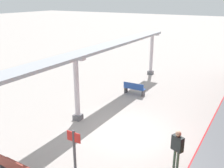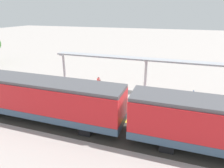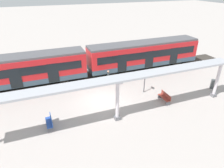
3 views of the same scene
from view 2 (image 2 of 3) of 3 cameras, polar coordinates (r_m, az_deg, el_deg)
ground_plane at (r=19.24m, az=8.14°, el=-5.70°), size 176.00×176.00×0.00m
tactile_edge_strip at (r=16.20m, az=5.77°, el=-10.92°), size 0.52×26.29×0.01m
trackbed at (r=14.68m, az=4.07°, el=-14.54°), size 3.20×38.29×0.01m
train_far_carriage at (r=16.83m, az=-20.68°, el=-3.95°), size 2.65×14.15×3.48m
canopy_pillar_second at (r=21.63m, az=9.71°, el=2.37°), size 1.10×0.44×3.56m
canopy_pillar_third at (r=25.11m, az=-13.76°, el=4.59°), size 1.10×0.44×3.56m
canopy_beam at (r=21.13m, az=10.41°, el=7.06°), size 1.20×21.33×0.16m
bench_near_end at (r=22.55m, az=-3.83°, el=-0.30°), size 1.51×0.47×0.86m
bench_mid_platform at (r=21.11m, az=22.94°, el=-3.45°), size 1.51×0.47×0.86m
trash_bin at (r=25.10m, az=-17.48°, el=1.04°), size 0.48×0.48×0.96m
platform_info_sign at (r=19.95m, az=-3.96°, el=-0.41°), size 0.56×0.10×2.20m
passenger_waiting_near_edge at (r=16.73m, az=1.14°, el=-5.69°), size 0.53×0.39×1.67m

